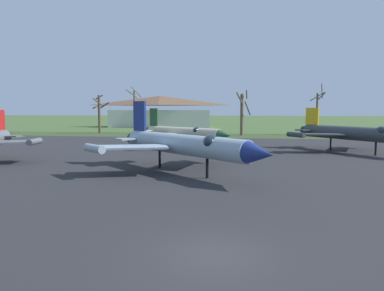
# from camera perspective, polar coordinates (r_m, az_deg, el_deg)

# --- Properties ---
(ground_plane) EXTENTS (600.00, 600.00, 0.00)m
(ground_plane) POSITION_cam_1_polar(r_m,az_deg,el_deg) (12.37, 3.57, -16.99)
(ground_plane) COLOR #425B2D
(asphalt_apron) EXTENTS (76.65, 61.98, 0.05)m
(asphalt_apron) POSITION_cam_1_polar(r_m,az_deg,el_deg) (30.36, 6.69, -3.39)
(asphalt_apron) COLOR #28282B
(asphalt_apron) RESTS_ON ground
(grass_verge_strip) EXTENTS (136.65, 12.00, 0.06)m
(grass_verge_strip) POSITION_cam_1_polar(r_m,az_deg,el_deg) (67.13, 7.78, 1.52)
(grass_verge_strip) COLOR #354724
(grass_verge_strip) RESTS_ON ground
(jet_fighter_front_left) EXTENTS (12.71, 13.82, 5.05)m
(jet_fighter_front_left) POSITION_cam_1_polar(r_m,az_deg,el_deg) (43.68, 24.14, 1.80)
(jet_fighter_front_left) COLOR #33383D
(jet_fighter_front_left) RESTS_ON ground
(jet_fighter_front_right) EXTENTS (13.59, 13.22, 5.53)m
(jet_fighter_front_right) POSITION_cam_1_polar(r_m,az_deg,el_deg) (26.92, -1.38, 0.24)
(jet_fighter_front_right) COLOR #8EA3B2
(jet_fighter_front_right) RESTS_ON ground
(jet_fighter_rear_center) EXTENTS (12.77, 10.67, 5.00)m
(jet_fighter_rear_center) POSITION_cam_1_polar(r_m,az_deg,el_deg) (44.58, -1.44, 2.08)
(jet_fighter_rear_center) COLOR #B7B293
(jet_fighter_rear_center) RESTS_ON ground
(info_placard_rear_center) EXTENTS (0.57, 0.28, 1.00)m
(info_placard_rear_center) POSITION_cam_1_polar(r_m,az_deg,el_deg) (36.85, 4.94, -0.85)
(info_placard_rear_center) COLOR black
(info_placard_rear_center) RESTS_ON ground
(bare_tree_far_left) EXTENTS (3.28, 3.04, 7.92)m
(bare_tree_far_left) POSITION_cam_1_polar(r_m,az_deg,el_deg) (76.24, -14.38, 5.12)
(bare_tree_far_left) COLOR brown
(bare_tree_far_left) RESTS_ON ground
(bare_tree_left_of_center) EXTENTS (3.11, 2.70, 9.52)m
(bare_tree_left_of_center) POSITION_cam_1_polar(r_m,az_deg,el_deg) (75.88, -8.99, 5.56)
(bare_tree_left_of_center) COLOR brown
(bare_tree_left_of_center) RESTS_ON ground
(bare_tree_center) EXTENTS (2.86, 2.55, 8.47)m
(bare_tree_center) POSITION_cam_1_polar(r_m,az_deg,el_deg) (67.99, 7.92, 5.16)
(bare_tree_center) COLOR brown
(bare_tree_center) RESTS_ON ground
(bare_tree_right_of_center) EXTENTS (2.88, 2.82, 9.70)m
(bare_tree_right_of_center) POSITION_cam_1_polar(r_m,az_deg,el_deg) (73.48, 19.17, 5.22)
(bare_tree_right_of_center) COLOR brown
(bare_tree_right_of_center) RESTS_ON ground
(visitor_building) EXTENTS (30.37, 13.92, 8.79)m
(visitor_building) POSITION_cam_1_polar(r_m,az_deg,el_deg) (103.78, -5.07, 5.34)
(visitor_building) COLOR beige
(visitor_building) RESTS_ON ground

